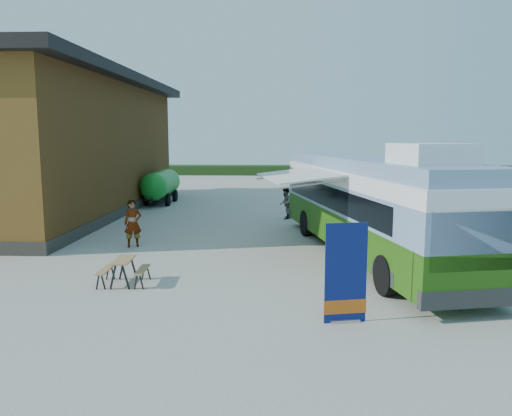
# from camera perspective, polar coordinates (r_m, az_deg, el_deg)

# --- Properties ---
(ground) EXTENTS (100.00, 100.00, 0.00)m
(ground) POSITION_cam_1_polar(r_m,az_deg,el_deg) (17.39, -3.07, -5.74)
(ground) COLOR #BCB7AD
(ground) RESTS_ON ground
(barn) EXTENTS (9.60, 21.20, 7.50)m
(barn) POSITION_cam_1_polar(r_m,az_deg,el_deg) (29.46, -21.94, 6.45)
(barn) COLOR brown
(barn) RESTS_ON ground
(hedge) EXTENTS (40.00, 3.00, 1.00)m
(hedge) POSITION_cam_1_polar(r_m,az_deg,el_deg) (55.27, 9.27, 4.27)
(hedge) COLOR #264419
(hedge) RESTS_ON ground
(bus) EXTENTS (5.40, 13.31, 4.00)m
(bus) POSITION_cam_1_polar(r_m,az_deg,el_deg) (17.80, 12.94, 0.65)
(bus) COLOR #3D7513
(bus) RESTS_ON ground
(awning) EXTENTS (3.59, 4.88, 0.53)m
(awning) POSITION_cam_1_polar(r_m,az_deg,el_deg) (17.59, 6.10, 4.01)
(awning) COLOR white
(awning) RESTS_ON ground
(banner) EXTENTS (0.98, 0.32, 2.30)m
(banner) POSITION_cam_1_polar(r_m,az_deg,el_deg) (11.50, 10.20, -8.35)
(banner) COLOR navy
(banner) RESTS_ON ground
(picnic_table) EXTENTS (1.35, 1.22, 0.74)m
(picnic_table) POSITION_cam_1_polar(r_m,az_deg,el_deg) (14.73, -14.90, -6.38)
(picnic_table) COLOR #A9844F
(picnic_table) RESTS_ON ground
(person_a) EXTENTS (0.78, 0.66, 1.81)m
(person_a) POSITION_cam_1_polar(r_m,az_deg,el_deg) (19.52, -13.89, -1.72)
(person_a) COLOR #999999
(person_a) RESTS_ON ground
(person_b) EXTENTS (0.71, 0.86, 1.61)m
(person_b) POSITION_cam_1_polar(r_m,az_deg,el_deg) (25.44, 3.39, 0.54)
(person_b) COLOR #999999
(person_b) RESTS_ON ground
(slurry_tanker) EXTENTS (1.67, 5.60, 2.06)m
(slurry_tanker) POSITION_cam_1_polar(r_m,az_deg,el_deg) (31.78, -10.81, 2.64)
(slurry_tanker) COLOR #188525
(slurry_tanker) RESTS_ON ground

